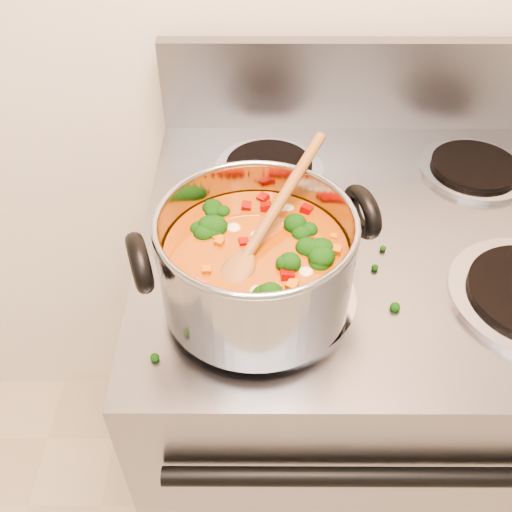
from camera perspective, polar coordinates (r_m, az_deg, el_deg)
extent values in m
cube|color=gray|center=(1.22, 9.35, -13.68)|extent=(0.72, 0.63, 0.92)
cube|color=gray|center=(1.07, 10.87, 16.50)|extent=(0.72, 0.03, 0.16)
cylinder|color=black|center=(0.77, 15.36, -20.54)|extent=(0.61, 0.02, 0.02)
cylinder|color=#A5A5AD|center=(0.75, 1.62, -4.01)|extent=(0.22, 0.22, 0.01)
cylinder|color=black|center=(0.74, 1.63, -3.59)|extent=(0.17, 0.17, 0.01)
cylinder|color=#A5A5AD|center=(0.96, 1.32, 8.66)|extent=(0.18, 0.18, 0.01)
cylinder|color=black|center=(0.96, 1.33, 9.05)|extent=(0.14, 0.14, 0.01)
cylinder|color=#A5A5AD|center=(1.03, 20.95, 8.07)|extent=(0.18, 0.18, 0.01)
cylinder|color=black|center=(1.03, 21.06, 8.43)|extent=(0.14, 0.14, 0.01)
cylinder|color=#9999A1|center=(0.68, 0.00, -0.55)|extent=(0.23, 0.23, 0.13)
torus|color=#9999A1|center=(0.64, 0.00, 3.48)|extent=(0.24, 0.24, 0.01)
cylinder|color=#8C460C|center=(0.70, 0.00, -1.74)|extent=(0.22, 0.22, 0.09)
torus|color=black|center=(0.64, -11.57, -0.65)|extent=(0.05, 0.08, 0.08)
torus|color=black|center=(0.70, 10.53, 4.36)|extent=(0.05, 0.08, 0.08)
ellipsoid|color=black|center=(0.68, 4.49, 1.54)|extent=(0.04, 0.04, 0.03)
ellipsoid|color=black|center=(0.63, 3.70, -2.84)|extent=(0.04, 0.04, 0.03)
ellipsoid|color=black|center=(0.67, 3.56, 0.69)|extent=(0.04, 0.04, 0.03)
ellipsoid|color=black|center=(0.62, -1.51, -3.37)|extent=(0.04, 0.04, 0.03)
ellipsoid|color=black|center=(0.70, 2.82, 3.30)|extent=(0.04, 0.04, 0.03)
ellipsoid|color=black|center=(0.66, -2.68, -0.26)|extent=(0.04, 0.04, 0.03)
ellipsoid|color=black|center=(0.68, -2.91, 1.72)|extent=(0.04, 0.04, 0.03)
ellipsoid|color=black|center=(0.67, 0.74, 0.85)|extent=(0.04, 0.04, 0.03)
ellipsoid|color=#900507|center=(0.67, 6.74, 0.66)|extent=(0.01, 0.01, 0.01)
ellipsoid|color=#900507|center=(0.68, -5.68, 1.54)|extent=(0.01, 0.01, 0.01)
ellipsoid|color=#900507|center=(0.65, 4.18, -0.96)|extent=(0.01, 0.01, 0.01)
ellipsoid|color=#900507|center=(0.72, 4.08, 4.23)|extent=(0.01, 0.01, 0.01)
ellipsoid|color=#900507|center=(0.63, -2.21, -2.86)|extent=(0.01, 0.01, 0.01)
ellipsoid|color=#900507|center=(0.71, -4.44, 3.96)|extent=(0.01, 0.01, 0.01)
ellipsoid|color=#900507|center=(0.61, -1.93, -4.33)|extent=(0.01, 0.01, 0.01)
ellipsoid|color=#900507|center=(0.66, -2.13, 0.50)|extent=(0.01, 0.01, 0.01)
ellipsoid|color=#900507|center=(0.64, -6.64, -1.50)|extent=(0.01, 0.01, 0.01)
ellipsoid|color=#900507|center=(0.65, -2.49, -0.88)|extent=(0.01, 0.01, 0.01)
ellipsoid|color=#900507|center=(0.65, -4.64, -0.97)|extent=(0.01, 0.01, 0.01)
ellipsoid|color=#B8580A|center=(0.67, -2.00, 0.80)|extent=(0.01, 0.01, 0.01)
ellipsoid|color=#B8580A|center=(0.68, -5.57, 1.89)|extent=(0.01, 0.01, 0.01)
ellipsoid|color=#B8580A|center=(0.71, 5.21, 3.47)|extent=(0.01, 0.01, 0.01)
ellipsoid|color=#B8580A|center=(0.69, 1.74, 2.40)|extent=(0.01, 0.01, 0.01)
ellipsoid|color=#B8580A|center=(0.61, -1.19, -4.56)|extent=(0.01, 0.01, 0.01)
ellipsoid|color=#B8580A|center=(0.63, -0.11, -2.91)|extent=(0.01, 0.01, 0.01)
ellipsoid|color=#B8580A|center=(0.61, -0.10, -4.06)|extent=(0.01, 0.01, 0.01)
ellipsoid|color=#B8580A|center=(0.67, -3.27, 0.50)|extent=(0.01, 0.01, 0.01)
ellipsoid|color=#B8580A|center=(0.68, 4.63, 1.53)|extent=(0.01, 0.01, 0.01)
ellipsoid|color=#B8580A|center=(0.68, -0.61, 1.95)|extent=(0.01, 0.01, 0.01)
ellipsoid|color=#B8580A|center=(0.65, -0.11, -0.57)|extent=(0.01, 0.01, 0.01)
ellipsoid|color=#B8580A|center=(0.67, 2.63, 0.97)|extent=(0.01, 0.01, 0.01)
ellipsoid|color=beige|center=(0.73, -4.45, 4.97)|extent=(0.02, 0.02, 0.01)
ellipsoid|color=beige|center=(0.68, -7.75, 1.65)|extent=(0.02, 0.02, 0.01)
ellipsoid|color=beige|center=(0.71, -0.42, 3.91)|extent=(0.02, 0.02, 0.01)
ellipsoid|color=beige|center=(0.69, -3.96, 2.45)|extent=(0.02, 0.02, 0.01)
ellipsoid|color=beige|center=(0.64, -3.63, -2.07)|extent=(0.02, 0.02, 0.01)
ellipsoid|color=beige|center=(0.66, 1.90, -0.16)|extent=(0.02, 0.02, 0.01)
ellipsoid|color=beige|center=(0.65, -1.09, -0.80)|extent=(0.02, 0.02, 0.01)
ellipsoid|color=brown|center=(0.64, -2.03, -1.67)|extent=(0.07, 0.08, 0.03)
cylinder|color=brown|center=(0.69, 2.54, 5.61)|extent=(0.12, 0.19, 0.08)
ellipsoid|color=black|center=(0.73, 11.82, -6.74)|extent=(0.01, 0.01, 0.01)
ellipsoid|color=black|center=(0.70, -12.14, -10.49)|extent=(0.01, 0.01, 0.01)
ellipsoid|color=black|center=(0.68, -9.57, -11.83)|extent=(0.01, 0.01, 0.01)
ellipsoid|color=black|center=(0.84, -9.78, 1.65)|extent=(0.01, 0.01, 0.01)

